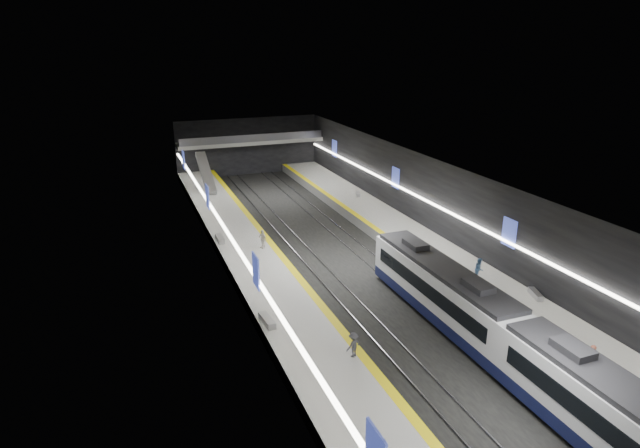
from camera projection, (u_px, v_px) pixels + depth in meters
name	position (u px, v px, depth m)	size (l,w,h in m)	color
ground	(347.00, 266.00, 45.90)	(70.00, 70.00, 0.00)	black
ceiling	(349.00, 175.00, 43.26)	(20.00, 70.00, 0.04)	beige
wall_left	(229.00, 237.00, 41.21)	(0.04, 70.00, 8.00)	black
wall_right	(450.00, 209.00, 47.95)	(0.04, 70.00, 8.00)	black
wall_back	(248.00, 146.00, 75.43)	(20.00, 0.04, 8.00)	black
platform_left	(262.00, 274.00, 43.21)	(5.00, 70.00, 1.00)	slate
tile_surface_left	(262.00, 268.00, 43.04)	(5.00, 70.00, 0.02)	#9F9F9A
tactile_strip_left	(288.00, 264.00, 43.78)	(0.60, 70.00, 0.02)	yellow
platform_right	(423.00, 249.00, 48.27)	(5.00, 70.00, 1.00)	slate
tile_surface_right	(423.00, 244.00, 48.10)	(5.00, 70.00, 0.02)	#9F9F9A
tactile_strip_right	(402.00, 247.00, 47.35)	(0.60, 70.00, 0.02)	yellow
rails	(347.00, 265.00, 45.88)	(6.52, 70.00, 0.12)	gray
train	(516.00, 344.00, 30.15)	(2.69, 30.05, 3.60)	#10153C
ad_posters	(343.00, 213.00, 45.30)	(19.94, 53.50, 2.20)	#3D4DB9
cove_light_left	(232.00, 239.00, 41.34)	(0.25, 68.60, 0.12)	white
cove_light_right	(448.00, 211.00, 47.95)	(0.25, 68.60, 0.12)	white
mezzanine_bridge	(251.00, 142.00, 73.26)	(20.00, 3.00, 1.50)	gray
escalator	(206.00, 173.00, 65.33)	(1.20, 8.00, 0.60)	#99999E
bench_left_near	(267.00, 321.00, 34.58)	(0.53, 1.90, 0.46)	#99999E
bench_left_far	(220.00, 239.00, 48.59)	(0.53, 1.93, 0.47)	#99999E
bench_right_near	(536.00, 294.00, 38.22)	(0.46, 1.67, 0.41)	#99999E
bench_right_far	(358.00, 194.00, 62.66)	(0.45, 1.62, 0.40)	#99999E
passenger_right_a	(591.00, 360.00, 29.23)	(0.66, 0.43, 1.80)	#BB5E46
passenger_right_b	(479.00, 269.00, 40.77)	(0.84, 0.65, 1.72)	#446894
passenger_left_a	(263.00, 239.00, 46.88)	(0.98, 0.41, 1.67)	beige
passenger_left_b	(353.00, 345.00, 30.87)	(0.99, 0.57, 1.53)	#3B3C42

